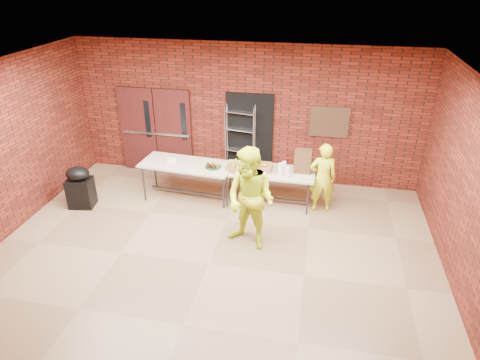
% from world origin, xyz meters
% --- Properties ---
extents(room, '(8.08, 7.08, 3.28)m').
position_xyz_m(room, '(0.00, 0.00, 1.60)').
color(room, olive).
rests_on(room, ground).
extents(double_doors, '(1.78, 0.12, 2.10)m').
position_xyz_m(double_doors, '(-2.20, 3.44, 1.05)').
color(double_doors, '#431413').
rests_on(double_doors, room).
extents(dark_doorway, '(1.10, 0.06, 2.10)m').
position_xyz_m(dark_doorway, '(0.10, 3.46, 1.05)').
color(dark_doorway, black).
rests_on(dark_doorway, room).
extents(bronze_plaque, '(0.85, 0.04, 0.70)m').
position_xyz_m(bronze_plaque, '(1.90, 3.45, 1.55)').
color(bronze_plaque, '#422C1A').
rests_on(bronze_plaque, room).
extents(wire_rack, '(0.71, 0.35, 1.85)m').
position_xyz_m(wire_rack, '(-0.09, 3.32, 0.93)').
color(wire_rack, '#B1B2B8').
rests_on(wire_rack, room).
extents(table_left, '(2.07, 1.01, 0.82)m').
position_xyz_m(table_left, '(-1.06, 2.24, 0.75)').
color(table_left, beige).
rests_on(table_left, room).
extents(table_right, '(1.92, 0.82, 0.79)m').
position_xyz_m(table_right, '(0.73, 2.30, 0.72)').
color(table_right, beige).
rests_on(table_right, room).
extents(basket_bananas, '(0.42, 0.33, 0.13)m').
position_xyz_m(basket_bananas, '(0.05, 2.21, 0.84)').
color(basket_bananas, olive).
rests_on(basket_bananas, table_right).
extents(basket_oranges, '(0.48, 0.38, 0.15)m').
position_xyz_m(basket_oranges, '(0.54, 2.31, 0.85)').
color(basket_oranges, olive).
rests_on(basket_oranges, table_right).
extents(basket_apples, '(0.43, 0.34, 0.13)m').
position_xyz_m(basket_apples, '(0.20, 2.16, 0.84)').
color(basket_apples, olive).
rests_on(basket_apples, table_right).
extents(muffin_tray, '(0.35, 0.35, 0.09)m').
position_xyz_m(muffin_tray, '(-0.45, 2.16, 0.86)').
color(muffin_tray, '#185015').
rests_on(muffin_tray, table_left).
extents(napkin_box, '(0.20, 0.13, 0.07)m').
position_xyz_m(napkin_box, '(-1.40, 2.28, 0.85)').
color(napkin_box, white).
rests_on(napkin_box, table_left).
extents(coffee_dispenser, '(0.35, 0.31, 0.46)m').
position_xyz_m(coffee_dispenser, '(1.41, 2.42, 1.01)').
color(coffee_dispenser, '#543A1C').
rests_on(coffee_dispenser, table_right).
extents(cup_stack_front, '(0.09, 0.09, 0.26)m').
position_xyz_m(cup_stack_front, '(0.98, 2.15, 0.92)').
color(cup_stack_front, white).
rests_on(cup_stack_front, table_right).
extents(cup_stack_mid, '(0.08, 0.08, 0.24)m').
position_xyz_m(cup_stack_mid, '(1.13, 2.07, 0.90)').
color(cup_stack_mid, white).
rests_on(cup_stack_mid, table_right).
extents(cup_stack_back, '(0.08, 0.08, 0.25)m').
position_xyz_m(cup_stack_back, '(1.04, 2.27, 0.91)').
color(cup_stack_back, white).
rests_on(cup_stack_back, table_right).
extents(covered_grill, '(0.56, 0.49, 0.92)m').
position_xyz_m(covered_grill, '(-3.18, 1.42, 0.46)').
color(covered_grill, black).
rests_on(covered_grill, room).
extents(volunteer_woman, '(0.59, 0.43, 1.51)m').
position_xyz_m(volunteer_woman, '(1.85, 2.24, 0.76)').
color(volunteer_woman, '#D6E919').
rests_on(volunteer_woman, room).
extents(volunteer_man, '(1.15, 1.04, 1.92)m').
position_xyz_m(volunteer_man, '(0.60, 0.72, 0.96)').
color(volunteer_man, '#D6E919').
rests_on(volunteer_man, room).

